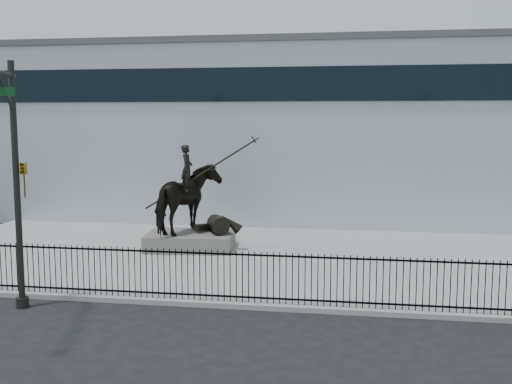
# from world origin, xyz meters

# --- Properties ---
(ground) EXTENTS (120.00, 120.00, 0.00)m
(ground) POSITION_xyz_m (0.00, 0.00, 0.00)
(ground) COLOR black
(ground) RESTS_ON ground
(plaza) EXTENTS (30.00, 12.00, 0.15)m
(plaza) POSITION_xyz_m (0.00, 7.00, 0.07)
(plaza) COLOR #989795
(plaza) RESTS_ON ground
(building) EXTENTS (44.00, 14.00, 9.00)m
(building) POSITION_xyz_m (0.00, 20.00, 4.50)
(building) COLOR #B1B6C1
(building) RESTS_ON ground
(picket_fence) EXTENTS (22.10, 0.10, 1.50)m
(picket_fence) POSITION_xyz_m (0.00, 1.25, 0.90)
(picket_fence) COLOR black
(picket_fence) RESTS_ON plaza
(statue_plinth) EXTENTS (3.68, 2.71, 0.65)m
(statue_plinth) POSITION_xyz_m (-4.12, 7.91, 0.47)
(statue_plinth) COLOR #625F5A
(statue_plinth) RESTS_ON plaza
(equestrian_statue) EXTENTS (4.42, 2.95, 3.76)m
(equestrian_statue) POSITION_xyz_m (-4.05, 7.91, 2.16)
(equestrian_statue) COLOR black
(equestrian_statue) RESTS_ON statue_plinth
(traffic_signal_left) EXTENTS (1.52, 4.84, 7.00)m
(traffic_signal_left) POSITION_xyz_m (-6.75, -0.62, 4.03)
(traffic_signal_left) COLOR black
(traffic_signal_left) RESTS_ON ground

